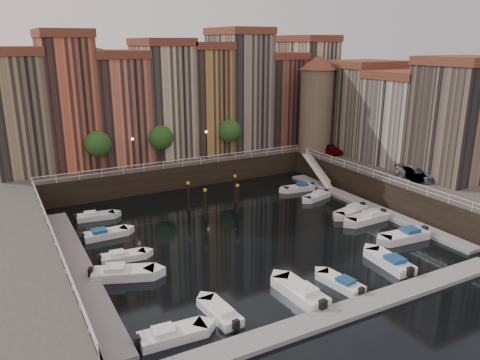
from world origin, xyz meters
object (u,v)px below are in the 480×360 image
corner_tower (316,103)px  car_a (329,150)px  car_b (412,174)px  boat_left_2 (122,257)px  car_c (416,174)px  gangway (317,169)px  boat_left_1 (122,273)px  boat_left_0 (171,335)px  mooring_pilings (217,198)px

corner_tower → car_a: corner_tower is taller
corner_tower → car_b: bearing=-85.6°
boat_left_2 → car_a: size_ratio=0.99×
car_c → car_a: bearing=87.4°
boat_left_2 → gangway: bearing=26.4°
car_b → gangway: bearing=125.6°
car_b → boat_left_1: bearing=-160.1°
boat_left_1 → car_a: size_ratio=1.26×
boat_left_0 → car_c: car_c is taller
car_a → car_c: 15.02m
car_c → mooring_pilings: bearing=152.8°
boat_left_1 → mooring_pilings: bearing=58.6°
boat_left_0 → car_b: bearing=21.7°
gangway → boat_left_0: 38.38m
gangway → boat_left_0: size_ratio=1.78×
boat_left_2 → corner_tower: bearing=31.5°
boat_left_1 → boat_left_0: bearing=-65.0°
corner_tower → car_b: size_ratio=3.28×
car_c → boat_left_1: bearing=177.4°
mooring_pilings → car_a: size_ratio=1.49×
car_b → boat_left_2: bearing=-165.5°
corner_tower → car_a: size_ratio=3.27×
boat_left_0 → car_a: (33.82, 26.33, 3.36)m
boat_left_0 → gangway: bearing=41.8°
mooring_pilings → boat_left_0: mooring_pilings is taller
boat_left_2 → car_a: 36.28m
mooring_pilings → boat_left_0: size_ratio=1.35×
car_c → boat_left_0: bearing=-167.0°
corner_tower → boat_left_1: (-33.42, -18.75, -9.79)m
corner_tower → gangway: corner_tower is taller
boat_left_0 → boat_left_1: 9.77m
car_b → car_c: (0.37, -0.16, 0.02)m
gangway → boat_left_1: bearing=-155.0°
boat_left_0 → car_c: 36.47m
mooring_pilings → car_b: bearing=-22.0°
boat_left_0 → boat_left_1: (-0.61, 9.75, 0.05)m
mooring_pilings → boat_left_0: 23.88m
boat_left_0 → car_c: size_ratio=0.95×
car_a → boat_left_0: bearing=-147.9°
boat_left_1 → gangway: bearing=46.4°
car_b → car_c: 0.41m
gangway → car_c: size_ratio=1.70×
mooring_pilings → boat_left_0: bearing=-122.9°
boat_left_1 → car_b: (34.74, 1.74, 3.29)m
car_a → car_b: bearing=-94.6°
mooring_pilings → boat_left_1: size_ratio=1.18×
boat_left_2 → car_b: 34.08m
boat_left_1 → car_c: (35.11, 1.58, 3.30)m
car_a → car_c: car_a is taller
car_a → mooring_pilings: bearing=-169.0°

